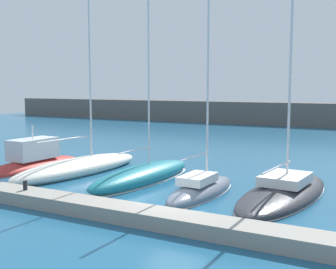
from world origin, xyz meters
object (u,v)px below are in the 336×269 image
at_px(sailboat_teal_third, 143,175).
at_px(sailboat_charcoal_fifth, 284,191).
at_px(sailboat_ivory_second, 79,167).
at_px(sailboat_slate_fourth, 201,189).
at_px(dock_bollard, 25,185).
at_px(motorboat_red_nearest, 32,162).

bearing_deg(sailboat_teal_third, sailboat_charcoal_fifth, -85.55).
relative_size(sailboat_ivory_second, sailboat_slate_fourth, 1.65).
distance_m(sailboat_teal_third, dock_bollard, 6.90).
distance_m(sailboat_slate_fourth, dock_bollard, 8.39).
bearing_deg(sailboat_charcoal_fifth, motorboat_red_nearest, 96.43).
height_order(sailboat_teal_third, sailboat_charcoal_fifth, sailboat_teal_third).
relative_size(sailboat_ivory_second, dock_bollard, 37.40).
xyz_separation_m(motorboat_red_nearest, sailboat_slate_fourth, (12.54, -1.01, -0.14)).
xyz_separation_m(sailboat_teal_third, sailboat_slate_fourth, (4.20, -1.29, -0.10)).
xyz_separation_m(sailboat_ivory_second, sailboat_teal_third, (4.78, -0.20, -0.01)).
distance_m(motorboat_red_nearest, sailboat_ivory_second, 3.59).
relative_size(motorboat_red_nearest, dock_bollard, 19.03).
height_order(sailboat_teal_third, dock_bollard, sailboat_teal_third).
bearing_deg(sailboat_charcoal_fifth, sailboat_ivory_second, 94.72).
relative_size(sailboat_slate_fourth, dock_bollard, 22.63).
relative_size(motorboat_red_nearest, sailboat_ivory_second, 0.51).
bearing_deg(sailboat_teal_third, sailboat_ivory_second, 90.44).
relative_size(sailboat_teal_third, sailboat_charcoal_fifth, 1.02).
distance_m(sailboat_ivory_second, sailboat_charcoal_fifth, 12.72).
bearing_deg(sailboat_ivory_second, sailboat_teal_third, -87.59).
relative_size(sailboat_ivory_second, sailboat_charcoal_fifth, 0.90).
xyz_separation_m(sailboat_teal_third, sailboat_charcoal_fifth, (7.93, 0.22, -0.08)).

